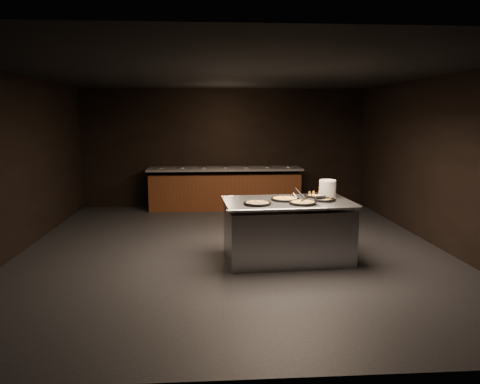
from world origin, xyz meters
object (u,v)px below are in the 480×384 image
Objects in this scene: plate_stack at (328,188)px; pan_veggie_whole at (257,203)px; serving_counter at (287,232)px; pan_cheese_whole at (285,199)px.

plate_stack reaches higher than pan_veggie_whole.
pan_cheese_whole is at bearing 119.81° from serving_counter.
pan_cheese_whole is (-0.74, -0.28, -0.11)m from plate_stack.
serving_counter is at bearing -154.77° from plate_stack.
pan_veggie_whole is (-0.50, -0.28, 0.51)m from serving_counter.
pan_veggie_whole and pan_cheese_whole have the same top height.
plate_stack is 1.36m from pan_veggie_whole.
plate_stack is 0.62× the size of pan_cheese_whole.
pan_cheese_whole is at bearing -159.27° from plate_stack.
serving_counter is at bearing 29.44° from pan_veggie_whole.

